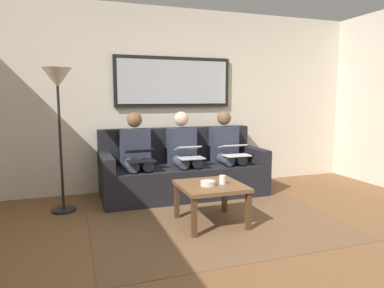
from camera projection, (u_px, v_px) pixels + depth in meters
The scene contains 15 objects.
ground_plane at pixel (259, 265), 2.90m from camera, with size 6.00×5.20×0.10m, color brown.
wall_rear at pixel (172, 100), 5.16m from camera, with size 6.00×0.12×2.60m, color beige.
area_rug at pixel (218, 224), 3.69m from camera, with size 2.60×1.80×0.01m, color brown.
couch at pixel (182, 172), 4.83m from camera, with size 2.20×0.90×0.90m.
framed_mirror at pixel (174, 82), 5.03m from camera, with size 1.72×0.05×0.72m.
coffee_table at pixel (211, 190), 3.66m from camera, with size 0.66×0.66×0.43m.
cup at pixel (222, 180), 3.67m from camera, with size 0.07×0.07×0.09m, color silver.
bowl at pixel (208, 183), 3.59m from camera, with size 0.16×0.16×0.05m, color beige.
person_left at pixel (227, 149), 4.94m from camera, with size 0.38×0.58×1.14m.
laptop_white at pixel (234, 150), 4.70m from camera, with size 0.35×0.34×0.14m.
person_middle at pixel (184, 151), 4.73m from camera, with size 0.38×0.58×1.14m.
laptop_silver at pixel (189, 152), 4.50m from camera, with size 0.32×0.35×0.15m.
person_right at pixel (137, 154), 4.52m from camera, with size 0.38×0.58×1.14m.
laptop_black at pixel (140, 155), 4.29m from camera, with size 0.34×0.33×0.15m.
standing_lamp at pixel (58, 94), 3.94m from camera, with size 0.32×0.32×1.66m.
Camera 1 is at (1.42, 2.41, 1.33)m, focal length 32.72 mm.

